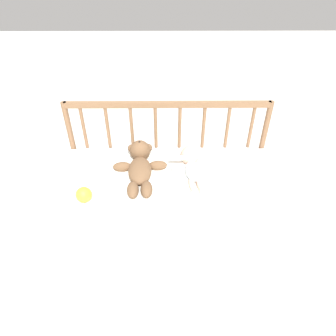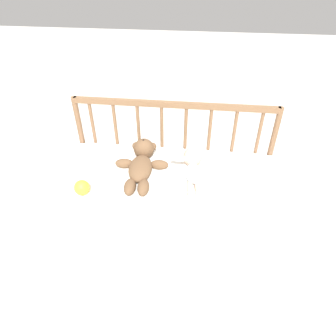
% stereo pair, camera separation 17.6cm
% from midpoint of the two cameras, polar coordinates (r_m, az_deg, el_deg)
% --- Properties ---
extents(ground_plane, '(12.00, 12.00, 0.00)m').
position_cam_midpoint_polar(ground_plane, '(2.16, 2.38, -12.45)').
color(ground_plane, silver).
extents(crib_mattress, '(1.33, 0.59, 0.52)m').
position_cam_midpoint_polar(crib_mattress, '(1.97, 2.57, -7.55)').
color(crib_mattress, silver).
rests_on(crib_mattress, ground_plane).
extents(crib_rail, '(1.33, 0.04, 0.86)m').
position_cam_midpoint_polar(crib_rail, '(2.01, 3.59, 6.03)').
color(crib_rail, brown).
rests_on(crib_rail, ground_plane).
extents(blanket, '(0.83, 0.55, 0.01)m').
position_cam_midpoint_polar(blanket, '(1.80, 1.90, -1.47)').
color(blanket, white).
rests_on(blanket, crib_mattress).
extents(teddy_bear, '(0.33, 0.47, 0.13)m').
position_cam_midpoint_polar(teddy_bear, '(1.82, -2.35, 0.92)').
color(teddy_bear, brown).
rests_on(teddy_bear, crib_mattress).
extents(baby, '(0.28, 0.37, 0.12)m').
position_cam_midpoint_polar(baby, '(1.82, 7.55, 0.36)').
color(baby, white).
rests_on(baby, crib_mattress).
extents(toy_ball, '(0.09, 0.09, 0.09)m').
position_cam_midpoint_polar(toy_ball, '(1.70, -13.26, -3.77)').
color(toy_ball, yellow).
rests_on(toy_ball, crib_mattress).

